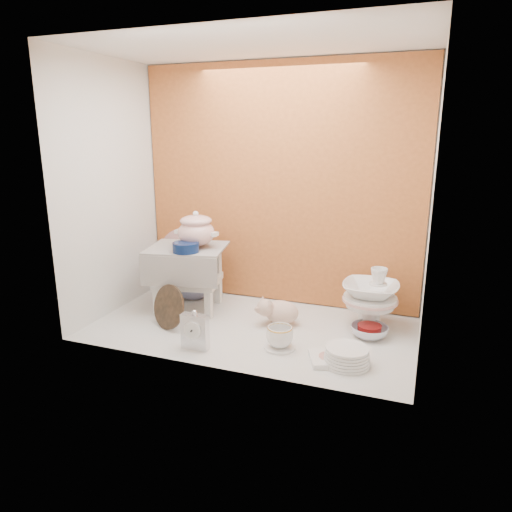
# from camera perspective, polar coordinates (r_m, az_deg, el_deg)

# --- Properties ---
(ground) EXTENTS (1.80, 1.80, 0.00)m
(ground) POSITION_cam_1_polar(r_m,az_deg,el_deg) (2.71, -0.55, -8.68)
(ground) COLOR silver
(ground) RESTS_ON ground
(niche_shell) EXTENTS (1.86, 1.03, 1.53)m
(niche_shell) POSITION_cam_1_polar(r_m,az_deg,el_deg) (2.65, 0.81, 11.59)
(niche_shell) COLOR #C06630
(niche_shell) RESTS_ON ground
(step_stool) EXTENTS (0.53, 0.48, 0.40)m
(step_stool) POSITION_cam_1_polar(r_m,az_deg,el_deg) (2.95, -8.24, -2.69)
(step_stool) COLOR silver
(step_stool) RESTS_ON ground
(soup_tureen) EXTENTS (0.31, 0.31, 0.22)m
(soup_tureen) POSITION_cam_1_polar(r_m,az_deg,el_deg) (2.85, -7.28, 3.27)
(soup_tureen) COLOR white
(soup_tureen) RESTS_ON step_stool
(cobalt_bowl) EXTENTS (0.20, 0.20, 0.06)m
(cobalt_bowl) POSITION_cam_1_polar(r_m,az_deg,el_deg) (2.76, -8.53, 1.06)
(cobalt_bowl) COLOR #091A44
(cobalt_bowl) RESTS_ON step_stool
(floral_platter) EXTENTS (0.46, 0.23, 0.44)m
(floral_platter) POSITION_cam_1_polar(r_m,az_deg,el_deg) (3.24, -9.16, -0.72)
(floral_platter) COLOR silver
(floral_platter) RESTS_ON ground
(blue_white_vase) EXTENTS (0.35, 0.35, 0.28)m
(blue_white_vase) POSITION_cam_1_polar(r_m,az_deg,el_deg) (3.17, -7.59, -2.54)
(blue_white_vase) COLOR silver
(blue_white_vase) RESTS_ON ground
(lacquer_tray) EXTENTS (0.27, 0.18, 0.25)m
(lacquer_tray) POSITION_cam_1_polar(r_m,az_deg,el_deg) (2.71, -10.57, -6.10)
(lacquer_tray) COLOR black
(lacquer_tray) RESTS_ON ground
(mantel_clock) EXTENTS (0.14, 0.05, 0.21)m
(mantel_clock) POSITION_cam_1_polar(r_m,az_deg,el_deg) (2.44, -7.43, -8.91)
(mantel_clock) COLOR silver
(mantel_clock) RESTS_ON ground
(plush_pig) EXTENTS (0.28, 0.22, 0.15)m
(plush_pig) POSITION_cam_1_polar(r_m,az_deg,el_deg) (2.73, 3.11, -6.77)
(plush_pig) COLOR #CBA58F
(plush_pig) RESTS_ON ground
(teacup_saucer) EXTENTS (0.16, 0.16, 0.01)m
(teacup_saucer) POSITION_cam_1_polar(r_m,az_deg,el_deg) (2.47, 2.88, -11.02)
(teacup_saucer) COLOR white
(teacup_saucer) RESTS_ON ground
(gold_rim_teacup) EXTENTS (0.15, 0.15, 0.11)m
(gold_rim_teacup) POSITION_cam_1_polar(r_m,az_deg,el_deg) (2.44, 2.90, -9.75)
(gold_rim_teacup) COLOR white
(gold_rim_teacup) RESTS_ON teacup_saucer
(lattice_dish) EXTENTS (0.23, 0.23, 0.02)m
(lattice_dish) POSITION_cam_1_polar(r_m,az_deg,el_deg) (2.36, 8.82, -12.24)
(lattice_dish) COLOR white
(lattice_dish) RESTS_ON ground
(dinner_plate_stack) EXTENTS (0.25, 0.25, 0.09)m
(dinner_plate_stack) POSITION_cam_1_polar(r_m,az_deg,el_deg) (2.33, 10.98, -11.82)
(dinner_plate_stack) COLOR white
(dinner_plate_stack) RESTS_ON ground
(crystal_bowl) EXTENTS (0.22, 0.22, 0.06)m
(crystal_bowl) POSITION_cam_1_polar(r_m,az_deg,el_deg) (2.65, 13.60, -8.90)
(crystal_bowl) COLOR silver
(crystal_bowl) RESTS_ON ground
(clear_glass_vase) EXTENTS (0.12, 0.12, 0.18)m
(clear_glass_vase) POSITION_cam_1_polar(r_m,az_deg,el_deg) (2.79, 13.72, -6.45)
(clear_glass_vase) COLOR silver
(clear_glass_vase) RESTS_ON ground
(porcelain_tower) EXTENTS (0.41, 0.41, 0.36)m
(porcelain_tower) POSITION_cam_1_polar(r_m,az_deg,el_deg) (2.73, 13.70, -4.89)
(porcelain_tower) COLOR white
(porcelain_tower) RESTS_ON ground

